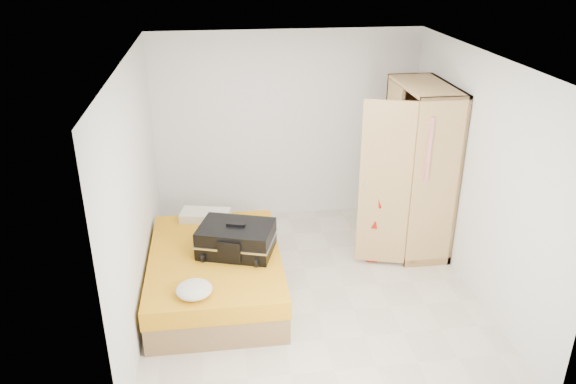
{
  "coord_description": "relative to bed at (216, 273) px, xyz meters",
  "views": [
    {
      "loc": [
        -0.96,
        -5.29,
        3.61
      ],
      "look_at": [
        -0.19,
        0.5,
        1.0
      ],
      "focal_mm": 35.0,
      "sensor_mm": 36.0,
      "label": 1
    }
  ],
  "objects": [
    {
      "name": "pillow",
      "position": [
        -0.1,
        0.85,
        0.3
      ],
      "size": [
        0.64,
        0.42,
        0.11
      ],
      "primitive_type": "cube",
      "rotation": [
        0.0,
        0.0,
        -0.21
      ],
      "color": "silver",
      "rests_on": "bed"
    },
    {
      "name": "room",
      "position": [
        1.05,
        -0.08,
        1.05
      ],
      "size": [
        4.0,
        4.02,
        2.6
      ],
      "color": "beige",
      "rests_on": "ground"
    },
    {
      "name": "round_cushion",
      "position": [
        -0.2,
        -0.77,
        0.32
      ],
      "size": [
        0.35,
        0.35,
        0.13
      ],
      "primitive_type": "ellipsoid",
      "color": "silver",
      "rests_on": "bed"
    },
    {
      "name": "suitcase",
      "position": [
        0.24,
        0.02,
        0.4
      ],
      "size": [
        0.94,
        0.8,
        0.34
      ],
      "rotation": [
        0.0,
        0.0,
        -0.31
      ],
      "color": "black",
      "rests_on": "bed"
    },
    {
      "name": "bed",
      "position": [
        0.0,
        0.0,
        0.0
      ],
      "size": [
        1.42,
        2.02,
        0.5
      ],
      "color": "olive",
      "rests_on": "ground"
    },
    {
      "name": "wardrobe",
      "position": [
        2.5,
        0.79,
        0.75
      ],
      "size": [
        1.15,
        1.2,
        2.1
      ],
      "color": "tan",
      "rests_on": "ground"
    },
    {
      "name": "person",
      "position": [
        1.94,
        0.6,
        0.54
      ],
      "size": [
        0.48,
        0.64,
        1.58
      ],
      "primitive_type": "imported",
      "rotation": [
        0.0,
        0.0,
        1.37
      ],
      "color": "#B8210B",
      "rests_on": "ground"
    }
  ]
}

